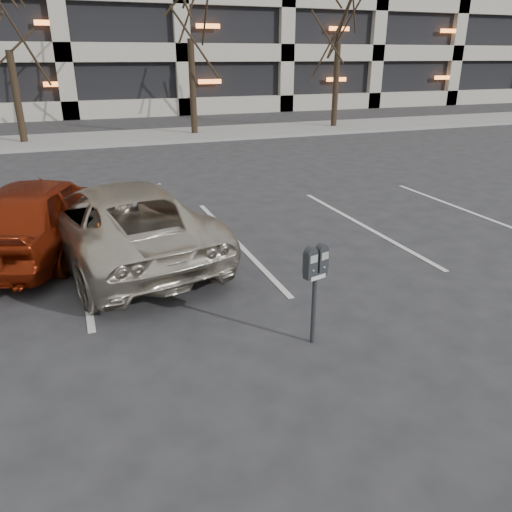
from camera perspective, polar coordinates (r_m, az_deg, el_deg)
The scene contains 6 objects.
ground at distance 7.19m, azimuth -7.18°, elevation -5.61°, with size 140.00×140.00×0.00m, color #28282B.
sidewalk at distance 22.51m, azimuth -17.18°, elevation 12.66°, with size 80.00×4.00×0.12m, color gray.
stall_lines at distance 9.15m, azimuth -19.21°, elevation -0.48°, with size 16.90×5.20×0.00m.
parking_meter at distance 5.87m, azimuth 6.81°, elevation -1.74°, with size 0.34×0.20×1.25m.
suv_silver at distance 8.86m, azimuth -15.33°, elevation 3.87°, with size 3.21×5.23×1.36m.
car_red at distance 9.59m, azimuth -23.34°, elevation 4.36°, with size 1.66×4.13×1.41m, color maroon.
Camera 1 is at (-1.37, -6.24, 3.30)m, focal length 35.00 mm.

